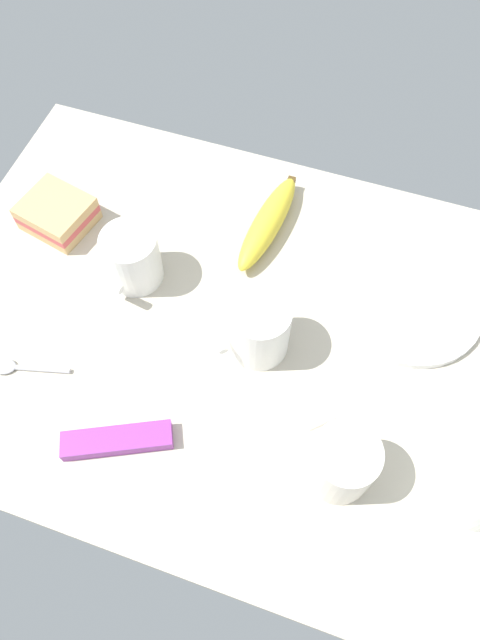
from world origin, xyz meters
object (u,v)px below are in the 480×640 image
(coffee_mug_black, at_px, (132,258))
(sandwich_main, at_px, (57,213))
(coffee_mug_milky, at_px, (342,462))
(snack_bar, at_px, (117,440))
(plate_of_food, at_px, (412,303))
(coffee_mug_spare, at_px, (259,328))
(spoon, at_px, (17,367))
(banana, at_px, (268,223))

(coffee_mug_black, distance_m, sandwich_main, 0.16)
(coffee_mug_milky, relative_size, sandwich_main, 0.85)
(sandwich_main, height_order, snack_bar, sandwich_main)
(plate_of_food, xyz_separation_m, snack_bar, (-0.31, -0.32, 0.00))
(plate_of_food, distance_m, snack_bar, 0.44)
(coffee_mug_black, height_order, snack_bar, coffee_mug_black)
(plate_of_food, bearing_deg, sandwich_main, -177.06)
(coffee_mug_milky, xyz_separation_m, sandwich_main, (-0.50, 0.24, -0.02))
(coffee_mug_spare, distance_m, spoon, 0.33)
(coffee_mug_black, bearing_deg, coffee_mug_spare, -14.04)
(coffee_mug_black, distance_m, coffee_mug_spare, 0.21)
(banana, bearing_deg, coffee_mug_spare, -76.26)
(plate_of_food, xyz_separation_m, banana, (-0.23, 0.06, 0.01))
(banana, bearing_deg, plate_of_food, -14.28)
(banana, bearing_deg, snack_bar, -101.70)
(sandwich_main, xyz_separation_m, banana, (0.31, 0.09, -0.00))
(snack_bar, bearing_deg, plate_of_food, 19.96)
(plate_of_food, distance_m, spoon, 0.55)
(sandwich_main, relative_size, snack_bar, 0.82)
(plate_of_food, xyz_separation_m, coffee_mug_black, (-0.39, -0.08, 0.04))
(spoon, relative_size, snack_bar, 0.80)
(sandwich_main, relative_size, spoon, 1.02)
(plate_of_food, xyz_separation_m, spoon, (-0.48, -0.27, -0.00))
(plate_of_food, bearing_deg, coffee_mug_black, -168.58)
(coffee_mug_black, distance_m, coffee_mug_milky, 0.39)
(sandwich_main, xyz_separation_m, spoon, (0.06, -0.24, -0.02))
(coffee_mug_black, relative_size, banana, 0.53)
(sandwich_main, bearing_deg, snack_bar, -51.69)
(snack_bar, bearing_deg, banana, 52.78)
(sandwich_main, bearing_deg, coffee_mug_spare, -16.11)
(coffee_mug_milky, height_order, spoon, coffee_mug_milky)
(coffee_mug_black, xyz_separation_m, banana, (0.16, 0.14, -0.02))
(coffee_mug_spare, relative_size, banana, 0.52)
(coffee_mug_black, bearing_deg, plate_of_food, 11.42)
(plate_of_food, height_order, snack_bar, snack_bar)
(coffee_mug_spare, xyz_separation_m, banana, (-0.05, 0.19, -0.03))
(coffee_mug_black, bearing_deg, banana, 41.44)
(plate_of_food, height_order, sandwich_main, sandwich_main)
(banana, bearing_deg, sandwich_main, -164.11)
(coffee_mug_milky, xyz_separation_m, coffee_mug_spare, (-0.14, 0.13, 0.00))
(plate_of_food, distance_m, coffee_mug_black, 0.40)
(coffee_mug_black, bearing_deg, coffee_mug_milky, -28.09)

